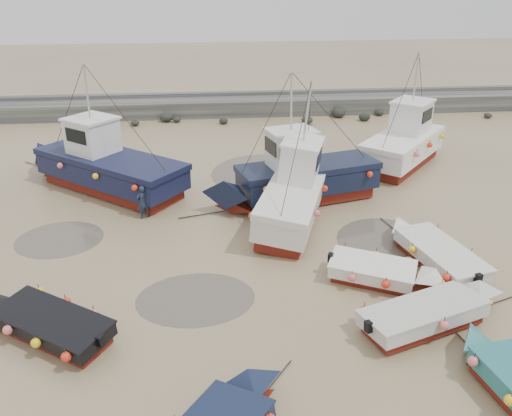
# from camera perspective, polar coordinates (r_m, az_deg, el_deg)

# --- Properties ---
(ground) EXTENTS (120.00, 120.00, 0.00)m
(ground) POSITION_cam_1_polar(r_m,az_deg,el_deg) (18.97, 1.06, -7.70)
(ground) COLOR tan
(ground) RESTS_ON ground
(seawall) EXTENTS (60.00, 4.92, 1.50)m
(seawall) POSITION_cam_1_polar(r_m,az_deg,el_deg) (38.94, -2.41, 11.53)
(seawall) COLOR slate
(seawall) RESTS_ON ground
(puddle_a) EXTENTS (4.19, 4.19, 0.01)m
(puddle_a) POSITION_cam_1_polar(r_m,az_deg,el_deg) (17.91, -6.92, -10.24)
(puddle_a) COLOR #574E44
(puddle_a) RESTS_ON ground
(puddle_b) EXTENTS (4.14, 4.14, 0.01)m
(puddle_b) POSITION_cam_1_polar(r_m,az_deg,el_deg) (21.79, 14.65, -3.73)
(puddle_b) COLOR #574E44
(puddle_b) RESTS_ON ground
(puddle_c) EXTENTS (3.67, 3.67, 0.01)m
(puddle_c) POSITION_cam_1_polar(r_m,az_deg,el_deg) (22.86, -21.53, -3.32)
(puddle_c) COLOR #574E44
(puddle_c) RESTS_ON ground
(puddle_d) EXTENTS (6.04, 6.04, 0.01)m
(puddle_d) POSITION_cam_1_polar(r_m,az_deg,el_deg) (27.83, 1.07, 3.97)
(puddle_d) COLOR #574E44
(puddle_d) RESTS_ON ground
(dinghy_3) EXTENTS (6.32, 3.04, 1.43)m
(dinghy_3) POSITION_cam_1_polar(r_m,az_deg,el_deg) (17.30, 19.64, -11.12)
(dinghy_3) COLOR maroon
(dinghy_3) RESTS_ON ground
(dinghy_4) EXTENTS (5.62, 4.05, 1.43)m
(dinghy_4) POSITION_cam_1_polar(r_m,az_deg,el_deg) (17.33, -22.97, -11.68)
(dinghy_4) COLOR maroon
(dinghy_4) RESTS_ON ground
(dinghy_5) EXTENTS (4.97, 3.01, 1.43)m
(dinghy_5) POSITION_cam_1_polar(r_m,az_deg,el_deg) (18.80, 14.26, -6.92)
(dinghy_5) COLOR maroon
(dinghy_5) RESTS_ON ground
(dinghy_6) EXTENTS (2.76, 6.16, 1.43)m
(dinghy_6) POSITION_cam_1_polar(r_m,az_deg,el_deg) (20.70, 19.73, -4.49)
(dinghy_6) COLOR maroon
(dinghy_6) RESTS_ON ground
(cabin_boat_0) EXTENTS (9.92, 8.07, 6.22)m
(cabin_boat_0) POSITION_cam_1_polar(r_m,az_deg,el_deg) (26.78, -17.25, 4.81)
(cabin_boat_0) COLOR maroon
(cabin_boat_0) RESTS_ON ground
(cabin_boat_1) EXTENTS (4.70, 9.47, 6.22)m
(cabin_boat_1) POSITION_cam_1_polar(r_m,az_deg,el_deg) (22.55, 4.28, 2.05)
(cabin_boat_1) COLOR maroon
(cabin_boat_1) RESTS_ON ground
(cabin_boat_2) EXTENTS (9.88, 4.31, 6.22)m
(cabin_boat_2) POSITION_cam_1_polar(r_m,az_deg,el_deg) (24.10, 4.67, 3.67)
(cabin_boat_2) COLOR maroon
(cabin_boat_2) RESTS_ON ground
(cabin_boat_3) EXTENTS (7.23, 7.64, 6.22)m
(cabin_boat_3) POSITION_cam_1_polar(r_m,az_deg,el_deg) (30.12, 16.90, 7.38)
(cabin_boat_3) COLOR maroon
(cabin_boat_3) RESTS_ON ground
(person) EXTENTS (0.70, 0.61, 1.61)m
(person) POSITION_cam_1_polar(r_m,az_deg,el_deg) (23.57, -12.60, -1.08)
(person) COLOR #1D273D
(person) RESTS_ON ground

